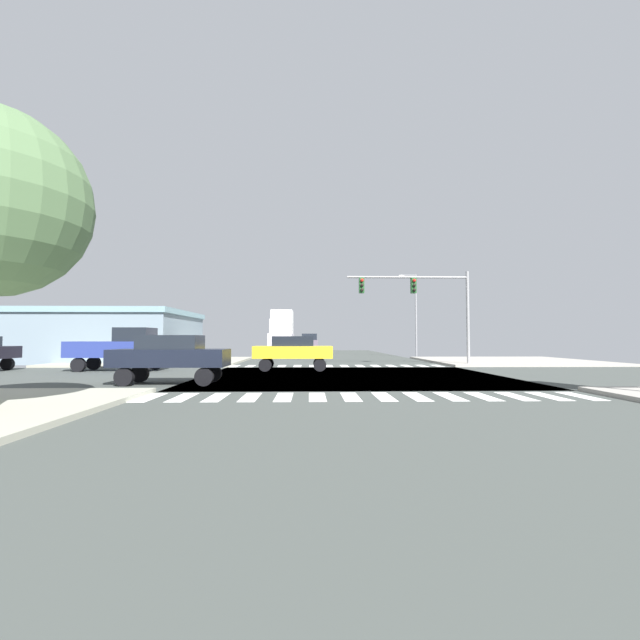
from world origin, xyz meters
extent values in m
cube|color=#3E4340|center=(0.00, 0.00, -0.03)|extent=(14.00, 90.00, 0.05)
cube|color=#3E4340|center=(0.00, 0.00, -0.03)|extent=(90.00, 12.00, 0.05)
cube|color=#A09B91|center=(13.00, 12.00, 0.07)|extent=(12.00, 12.00, 0.14)
cube|color=#9F9E8D|center=(-13.00, 12.00, 0.07)|extent=(12.00, 12.00, 0.14)
cube|color=white|center=(-6.75, -7.30, 0.00)|extent=(0.50, 2.00, 0.01)
cube|color=white|center=(-5.75, -7.30, 0.00)|extent=(0.50, 2.00, 0.01)
cube|color=white|center=(-4.75, -7.30, 0.00)|extent=(0.50, 2.00, 0.01)
cube|color=white|center=(-3.75, -7.30, 0.00)|extent=(0.50, 2.00, 0.01)
cube|color=white|center=(-2.75, -7.30, 0.00)|extent=(0.50, 2.00, 0.01)
cube|color=white|center=(-1.75, -7.30, 0.00)|extent=(0.50, 2.00, 0.01)
cube|color=white|center=(-0.75, -7.30, 0.00)|extent=(0.50, 2.00, 0.01)
cube|color=white|center=(0.25, -7.30, 0.00)|extent=(0.50, 2.00, 0.01)
cube|color=white|center=(1.25, -7.30, 0.00)|extent=(0.50, 2.00, 0.01)
cube|color=white|center=(2.25, -7.30, 0.00)|extent=(0.50, 2.00, 0.01)
cube|color=white|center=(3.25, -7.30, 0.00)|extent=(0.50, 2.00, 0.01)
cube|color=white|center=(4.25, -7.30, 0.00)|extent=(0.50, 2.00, 0.01)
cube|color=white|center=(5.25, -7.30, 0.00)|extent=(0.50, 2.00, 0.01)
cube|color=white|center=(6.25, -7.30, 0.00)|extent=(0.50, 2.00, 0.01)
cube|color=white|center=(-6.75, 7.30, 0.00)|extent=(0.50, 2.00, 0.01)
cube|color=white|center=(-5.75, 7.30, 0.00)|extent=(0.50, 2.00, 0.01)
cube|color=white|center=(-4.75, 7.30, 0.00)|extent=(0.50, 2.00, 0.01)
cube|color=white|center=(-3.75, 7.30, 0.00)|extent=(0.50, 2.00, 0.01)
cube|color=white|center=(-2.75, 7.30, 0.00)|extent=(0.50, 2.00, 0.01)
cube|color=white|center=(-1.75, 7.30, 0.00)|extent=(0.50, 2.00, 0.01)
cube|color=white|center=(-0.75, 7.30, 0.00)|extent=(0.50, 2.00, 0.01)
cube|color=white|center=(0.25, 7.30, 0.00)|extent=(0.50, 2.00, 0.01)
cube|color=white|center=(1.25, 7.30, 0.00)|extent=(0.50, 2.00, 0.01)
cube|color=white|center=(2.25, 7.30, 0.00)|extent=(0.50, 2.00, 0.01)
cube|color=white|center=(3.25, 7.30, 0.00)|extent=(0.50, 2.00, 0.01)
cube|color=white|center=(4.25, 7.30, 0.00)|extent=(0.50, 2.00, 0.01)
cube|color=white|center=(5.25, 7.30, 0.00)|extent=(0.50, 2.00, 0.01)
cube|color=white|center=(6.25, 7.30, 0.00)|extent=(0.50, 2.00, 0.01)
cylinder|color=gray|center=(8.40, 7.56, 3.09)|extent=(0.20, 0.20, 6.18)
cylinder|color=gray|center=(4.43, 7.56, 5.78)|extent=(7.93, 0.14, 0.14)
cube|color=#1E5123|center=(4.83, 7.56, 5.23)|extent=(0.32, 0.40, 1.00)
sphere|color=red|center=(4.83, 7.31, 5.54)|extent=(0.22, 0.22, 0.22)
sphere|color=black|center=(4.83, 7.31, 5.23)|extent=(0.22, 0.22, 0.22)
sphere|color=black|center=(4.83, 7.31, 4.92)|extent=(0.22, 0.22, 0.22)
cube|color=#1E5123|center=(1.41, 7.56, 5.23)|extent=(0.32, 0.40, 1.00)
sphere|color=red|center=(1.41, 7.31, 5.54)|extent=(0.22, 0.22, 0.22)
sphere|color=black|center=(1.41, 7.31, 5.23)|extent=(0.22, 0.22, 0.22)
sphere|color=black|center=(1.41, 7.31, 4.92)|extent=(0.22, 0.22, 0.22)
cylinder|color=gray|center=(8.26, 20.61, 3.98)|extent=(0.16, 0.16, 7.96)
cylinder|color=gray|center=(7.56, 20.61, 7.86)|extent=(1.40, 0.10, 0.10)
ellipsoid|color=silver|center=(6.86, 20.61, 7.81)|extent=(0.60, 0.32, 0.20)
cube|color=gray|center=(-18.35, 13.75, 1.76)|extent=(13.25, 10.52, 3.51)
cube|color=#72959E|center=(-18.35, 13.75, 3.71)|extent=(13.55, 10.82, 0.40)
cube|color=black|center=(-10.22, 9.49, 0.90)|extent=(0.24, 2.20, 1.80)
cylinder|color=black|center=(-1.43, 4.22, 0.34)|extent=(0.68, 0.26, 0.68)
cylinder|color=black|center=(-1.43, 2.78, 0.34)|extent=(0.68, 0.26, 0.68)
cylinder|color=black|center=(-4.35, 4.22, 0.34)|extent=(0.68, 0.26, 0.68)
cylinder|color=black|center=(-4.35, 2.78, 0.34)|extent=(0.68, 0.26, 0.68)
cube|color=yellow|center=(-2.89, 3.50, 1.01)|extent=(4.30, 1.80, 0.66)
cube|color=black|center=(-2.89, 3.50, 1.61)|extent=(2.24, 1.55, 0.54)
cylinder|color=black|center=(-18.88, 4.22, 0.34)|extent=(0.68, 0.26, 0.68)
cylinder|color=black|center=(-1.20, 29.86, 0.37)|extent=(0.26, 0.74, 0.74)
cylinder|color=black|center=(-2.80, 29.86, 0.37)|extent=(0.26, 0.74, 0.74)
cylinder|color=black|center=(-1.20, 33.33, 0.37)|extent=(0.26, 0.74, 0.74)
cylinder|color=black|center=(-2.80, 33.33, 0.37)|extent=(0.26, 0.74, 0.74)
cube|color=#5F5262|center=(-2.00, 31.59, 1.17)|extent=(2.00, 5.10, 0.86)
cube|color=black|center=(-2.00, 30.70, 1.97)|extent=(1.76, 1.78, 0.75)
cylinder|color=black|center=(-4.28, 31.98, 0.34)|extent=(0.26, 0.68, 0.68)
cylinder|color=black|center=(-5.72, 31.98, 0.34)|extent=(0.26, 0.68, 0.68)
cylinder|color=black|center=(-4.28, 34.91, 0.34)|extent=(0.26, 0.68, 0.68)
cylinder|color=black|center=(-5.72, 34.91, 0.34)|extent=(0.26, 0.68, 0.68)
cube|color=silver|center=(-5.00, 33.45, 1.01)|extent=(1.80, 4.30, 0.66)
cube|color=black|center=(-5.00, 33.45, 1.61)|extent=(1.55, 2.24, 0.54)
cylinder|color=black|center=(-8.80, -4.22, 0.34)|extent=(0.68, 0.26, 0.68)
cylinder|color=black|center=(-8.80, -2.78, 0.34)|extent=(0.68, 0.26, 0.68)
cylinder|color=black|center=(-5.87, -4.22, 0.34)|extent=(0.68, 0.26, 0.68)
cylinder|color=black|center=(-5.87, -2.78, 0.34)|extent=(0.68, 0.26, 0.68)
cube|color=black|center=(-7.34, -3.50, 1.01)|extent=(4.30, 1.80, 0.66)
cube|color=black|center=(-7.34, -3.50, 1.61)|extent=(2.24, 1.55, 0.54)
cylinder|color=black|center=(-4.04, 23.92, 0.40)|extent=(0.26, 0.80, 0.80)
cylinder|color=black|center=(-5.96, 23.92, 0.40)|extent=(0.26, 0.80, 0.80)
cylinder|color=black|center=(-4.04, 28.81, 0.40)|extent=(0.26, 0.80, 0.80)
cylinder|color=black|center=(-5.96, 28.81, 0.40)|extent=(0.26, 0.80, 0.80)
cube|color=silver|center=(-5.00, 26.36, 1.54)|extent=(2.40, 7.20, 1.49)
cube|color=white|center=(-5.00, 27.44, 3.57)|extent=(2.30, 4.18, 2.56)
cube|color=silver|center=(-5.00, 24.20, 3.03)|extent=(2.11, 2.02, 1.49)
cylinder|color=black|center=(-10.68, 4.30, 0.37)|extent=(0.74, 0.26, 0.74)
cylinder|color=black|center=(-10.68, 2.70, 0.37)|extent=(0.74, 0.26, 0.74)
cylinder|color=black|center=(-14.15, 4.30, 0.37)|extent=(0.74, 0.26, 0.74)
cylinder|color=black|center=(-14.15, 2.70, 0.37)|extent=(0.74, 0.26, 0.74)
cube|color=navy|center=(-12.41, 3.50, 1.17)|extent=(5.10, 2.00, 0.86)
cube|color=black|center=(-11.52, 3.50, 1.97)|extent=(1.79, 1.76, 0.75)
camera|label=1|loc=(-1.99, -20.18, 1.74)|focal=24.03mm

